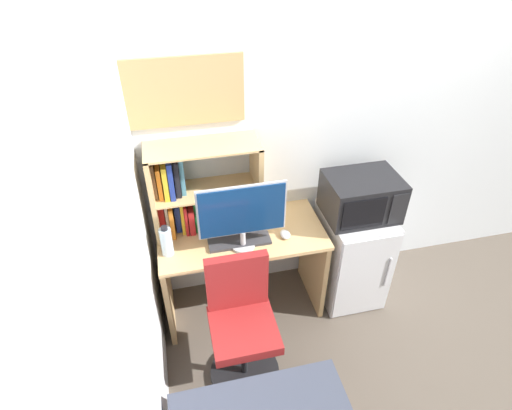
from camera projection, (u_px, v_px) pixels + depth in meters
name	position (u px, v px, depth m)	size (l,w,h in m)	color
wall_back	(410.00, 125.00, 3.09)	(6.40, 0.04, 2.60)	silver
wall_left	(128.00, 379.00, 1.45)	(0.04, 4.40, 2.60)	silver
desk	(242.00, 258.00, 3.06)	(1.17, 0.58, 0.76)	tan
hutch_bookshelf	(189.00, 190.00, 2.79)	(0.74, 0.30, 0.65)	tan
monitor	(242.00, 213.00, 2.64)	(0.58, 0.16, 0.49)	#B7B7BC
keyboard	(239.00, 241.00, 2.83)	(0.43, 0.14, 0.02)	#333338
computer_mouse	(285.00, 234.00, 2.88)	(0.07, 0.10, 0.04)	silver
water_bottle	(166.00, 241.00, 2.69)	(0.08, 0.08, 0.23)	silver
mini_fridge	(351.00, 254.00, 3.27)	(0.46, 0.57, 0.80)	silver
microwave	(361.00, 197.00, 2.94)	(0.51, 0.39, 0.31)	black
desk_chair	(242.00, 329.00, 2.67)	(0.47, 0.47, 0.94)	black
wall_corkboard	(183.00, 92.00, 2.52)	(0.76, 0.02, 0.43)	tan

